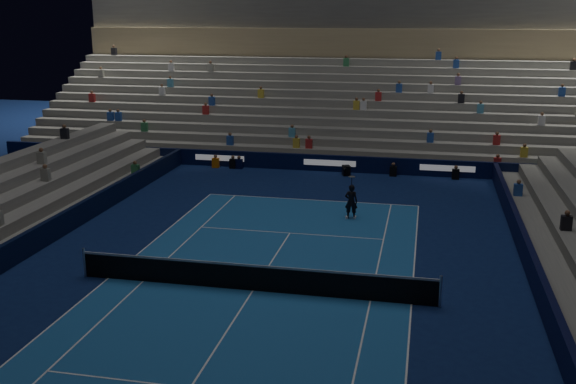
% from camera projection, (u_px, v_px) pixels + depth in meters
% --- Properties ---
extents(ground, '(90.00, 90.00, 0.00)m').
position_uv_depth(ground, '(253.00, 291.00, 23.37)').
color(ground, '#0C1B4A').
rests_on(ground, ground).
extents(court_surface, '(10.97, 23.77, 0.01)m').
position_uv_depth(court_surface, '(253.00, 291.00, 23.37)').
color(court_surface, '#1C569A').
rests_on(court_surface, ground).
extents(sponsor_barrier_far, '(44.00, 0.25, 1.00)m').
position_uv_depth(sponsor_barrier_far, '(330.00, 163.00, 40.71)').
color(sponsor_barrier_far, black).
rests_on(sponsor_barrier_far, ground).
extents(sponsor_barrier_east, '(0.25, 37.00, 1.00)m').
position_uv_depth(sponsor_barrier_east, '(546.00, 302.00, 21.32)').
color(sponsor_barrier_east, black).
rests_on(sponsor_barrier_east, ground).
extents(sponsor_barrier_west, '(0.25, 37.00, 1.00)m').
position_uv_depth(sponsor_barrier_west, '(5.00, 257.00, 25.17)').
color(sponsor_barrier_west, black).
rests_on(sponsor_barrier_west, ground).
extents(grandstand_main, '(44.00, 15.20, 11.20)m').
position_uv_depth(grandstand_main, '(349.00, 97.00, 48.84)').
color(grandstand_main, slate).
rests_on(grandstand_main, ground).
extents(tennis_net, '(12.90, 0.10, 1.10)m').
position_uv_depth(tennis_net, '(253.00, 277.00, 23.24)').
color(tennis_net, '#B2B2B7').
rests_on(tennis_net, ground).
extents(tennis_player, '(0.61, 0.41, 1.66)m').
position_uv_depth(tennis_player, '(351.00, 202.00, 31.32)').
color(tennis_player, black).
rests_on(tennis_player, ground).
extents(broadcast_camera, '(0.59, 0.96, 0.59)m').
position_uv_depth(broadcast_camera, '(346.00, 170.00, 39.75)').
color(broadcast_camera, black).
rests_on(broadcast_camera, ground).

